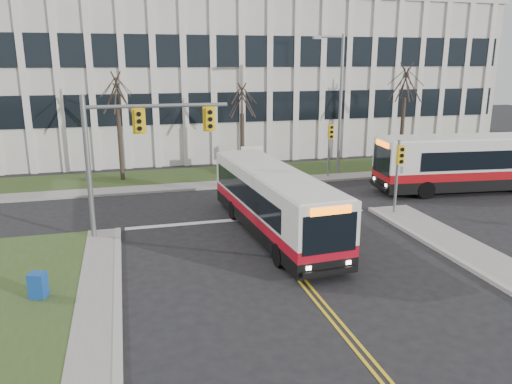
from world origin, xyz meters
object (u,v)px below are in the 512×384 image
Objects in this scene: directory_sign at (252,158)px; bus_main at (273,203)px; newspaper_box_blue at (38,287)px; streetlight at (338,98)px; bus_cross at (478,164)px.

directory_sign is 11.93m from bus_main.
directory_sign reaches higher than newspaper_box_blue.
streetlight is 0.85× the size of bus_main.
directory_sign is 0.18× the size of bus_main.
directory_sign is at bearing 166.77° from streetlight.
bus_cross is (6.37, -6.16, -3.58)m from streetlight.
directory_sign is at bearing 71.94° from newspaper_box_blue.
streetlight is 4.60× the size of directory_sign.
directory_sign is 0.16× the size of bus_cross.
bus_cross reaches higher than directory_sign.
streetlight is 9.56m from bus_cross.
streetlight reaches higher than bus_main.
newspaper_box_blue is at bearing -125.38° from directory_sign.
streetlight is 22.73m from newspaper_box_blue.
directory_sign is at bearing -116.31° from bus_cross.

